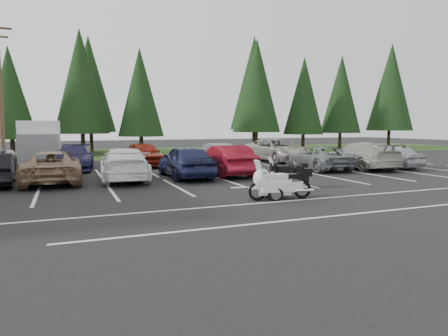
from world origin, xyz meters
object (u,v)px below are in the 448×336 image
at_px(car_near_2, 52,167).
at_px(car_near_4, 186,161).
at_px(car_near_3, 124,164).
at_px(touring_motorcycle, 280,179).
at_px(adventure_motorcycle, 286,172).
at_px(car_near_8, 390,156).
at_px(car_far_2, 144,154).
at_px(utility_pole, 0,90).
at_px(car_near_5, 226,160).
at_px(car_far_4, 277,150).
at_px(cargo_trailer, 273,188).
at_px(box_truck, 40,144).
at_px(car_near_6, 317,158).
at_px(car_far_3, 221,154).
at_px(car_near_7, 361,155).
at_px(car_far_1, 74,158).

bearing_deg(car_near_2, car_near_4, 177.11).
height_order(car_near_3, touring_motorcycle, car_near_3).
height_order(car_near_2, adventure_motorcycle, car_near_2).
distance_m(car_near_8, car_far_2, 15.48).
height_order(utility_pole, car_far_2, utility_pole).
height_order(utility_pole, car_near_5, utility_pole).
xyz_separation_m(car_near_4, car_far_4, (8.78, 6.43, -0.00)).
height_order(car_near_2, cargo_trailer, car_near_2).
bearing_deg(car_far_4, car_near_3, -157.64).
distance_m(box_truck, car_near_3, 9.45).
bearing_deg(car_near_8, adventure_motorcycle, 23.83).
xyz_separation_m(box_truck, car_near_8, (20.20, -8.62, -0.72)).
distance_m(car_near_6, car_far_3, 6.50).
xyz_separation_m(car_near_2, car_near_8, (19.32, -0.43, -0.01)).
bearing_deg(car_near_4, car_near_3, -1.89).
bearing_deg(car_near_6, car_near_4, 6.92).
distance_m(car_far_3, cargo_trailer, 12.76).
relative_size(box_truck, car_far_2, 1.22).
bearing_deg(car_near_2, adventure_motorcycle, 150.45).
bearing_deg(car_near_3, car_far_4, -147.08).
height_order(car_far_2, car_far_4, car_far_4).
height_order(car_near_7, cargo_trailer, car_near_7).
bearing_deg(car_far_3, adventure_motorcycle, -95.42).
height_order(cargo_trailer, adventure_motorcycle, adventure_motorcycle).
bearing_deg(car_far_3, car_near_6, -49.30).
bearing_deg(adventure_motorcycle, car_near_5, 106.44).
bearing_deg(car_near_8, car_near_3, -2.05).
bearing_deg(box_truck, car_near_2, -83.87).
bearing_deg(utility_pole, car_far_1, -30.59).
bearing_deg(box_truck, adventure_motorcycle, -53.76).
distance_m(car_near_7, car_far_3, 8.88).
xyz_separation_m(car_far_4, touring_motorcycle, (-7.40, -13.48, -0.11)).
distance_m(car_far_2, adventure_motorcycle, 12.02).
distance_m(car_near_5, car_near_6, 5.96).
distance_m(box_truck, car_near_7, 19.99).
bearing_deg(car_near_2, car_near_6, -178.09).
height_order(car_near_3, car_near_6, car_near_3).
distance_m(car_near_4, car_near_6, 8.25).
relative_size(car_near_3, car_far_3, 1.25).
relative_size(car_near_2, car_far_3, 1.25).
bearing_deg(car_near_7, cargo_trailer, 40.64).
height_order(car_far_3, cargo_trailer, car_far_3).
bearing_deg(cargo_trailer, car_near_6, 60.87).
bearing_deg(car_far_3, car_far_1, -179.73).
relative_size(car_near_4, car_far_2, 1.06).
height_order(car_near_5, touring_motorcycle, car_near_5).
xyz_separation_m(car_near_3, car_near_5, (5.29, 0.15, 0.02)).
bearing_deg(car_near_2, touring_motorcycle, 136.26).
xyz_separation_m(car_near_6, adventure_motorcycle, (-5.35, -5.56, -0.02)).
xyz_separation_m(touring_motorcycle, cargo_trailer, (-0.16, 0.26, -0.33)).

